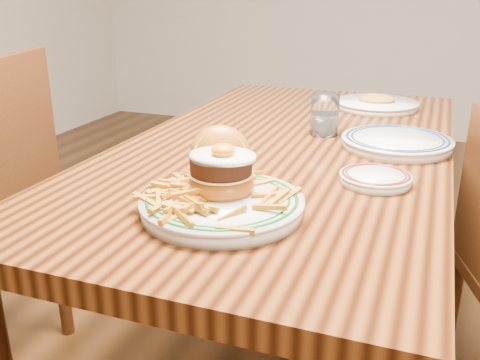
% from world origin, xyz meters
% --- Properties ---
extents(table, '(0.85, 1.60, 0.75)m').
position_xyz_m(table, '(0.00, 0.00, 0.66)').
color(table, black).
rests_on(table, floor).
extents(main_plate, '(0.31, 0.33, 0.15)m').
position_xyz_m(main_plate, '(0.01, -0.48, 0.79)').
color(main_plate, silver).
rests_on(main_plate, table).
extents(side_plate, '(0.16, 0.16, 0.02)m').
position_xyz_m(side_plate, '(0.26, -0.24, 0.76)').
color(side_plate, silver).
rests_on(side_plate, table).
extents(rear_plate, '(0.29, 0.29, 0.03)m').
position_xyz_m(rear_plate, '(0.28, 0.06, 0.77)').
color(rear_plate, silver).
rests_on(rear_plate, table).
extents(water_glass, '(0.08, 0.08, 0.12)m').
position_xyz_m(water_glass, '(0.08, 0.12, 0.80)').
color(water_glass, white).
rests_on(water_glass, table).
extents(far_plate, '(0.28, 0.28, 0.05)m').
position_xyz_m(far_plate, '(0.17, 0.52, 0.77)').
color(far_plate, silver).
rests_on(far_plate, table).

